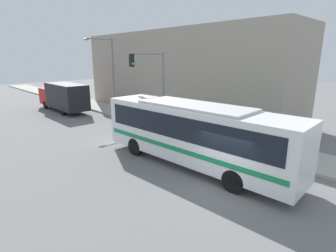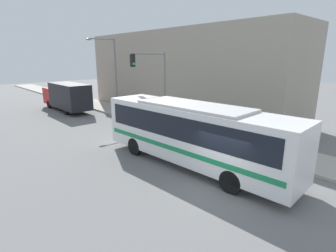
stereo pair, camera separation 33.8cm
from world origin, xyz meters
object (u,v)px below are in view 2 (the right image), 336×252
traffic_light_pole (154,78)px  pedestrian_near_corner (217,125)px  delivery_truck (67,96)px  city_bus (193,131)px  parking_meter (157,114)px  street_lamp (112,69)px  fire_hydrant (200,131)px

traffic_light_pole → pedestrian_near_corner: (1.62, -4.86, -3.12)m
delivery_truck → city_bus: bearing=-93.2°
delivery_truck → parking_meter: delivery_truck is taller
parking_meter → street_lamp: bearing=91.4°
delivery_truck → fire_hydrant: size_ratio=10.11×
delivery_truck → traffic_light_pole: traffic_light_pole is taller
traffic_light_pole → delivery_truck: bearing=98.7°
fire_hydrant → traffic_light_pole: (-0.91, 3.93, 3.60)m
parking_meter → pedestrian_near_corner: size_ratio=0.78×
delivery_truck → pedestrian_near_corner: 17.86m
delivery_truck → pedestrian_near_corner: delivery_truck is taller
city_bus → delivery_truck: bearing=83.9°
city_bus → pedestrian_near_corner: 5.12m
pedestrian_near_corner → delivery_truck: bearing=101.5°
fire_hydrant → parking_meter: 4.72m
street_lamp → fire_hydrant: bearing=-89.2°
traffic_light_pole → parking_meter: bearing=40.3°
traffic_light_pole → pedestrian_near_corner: traffic_light_pole is taller
street_lamp → parking_meter: bearing=-88.6°
traffic_light_pole → pedestrian_near_corner: size_ratio=3.40×
street_lamp → pedestrian_near_corner: street_lamp is taller
traffic_light_pole → parking_meter: (0.91, 0.77, -3.09)m
city_bus → street_lamp: 14.93m
city_bus → delivery_truck: city_bus is taller
fire_hydrant → parking_meter: (-0.00, 4.69, 0.51)m
fire_hydrant → parking_meter: size_ratio=0.60×
city_bus → fire_hydrant: city_bus is taller
fire_hydrant → pedestrian_near_corner: bearing=-52.6°
fire_hydrant → parking_meter: parking_meter is taller
delivery_truck → pedestrian_near_corner: (3.56, -17.49, -0.58)m
traffic_light_pole → street_lamp: (0.74, 7.42, 0.35)m
city_bus → parking_meter: 8.56m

